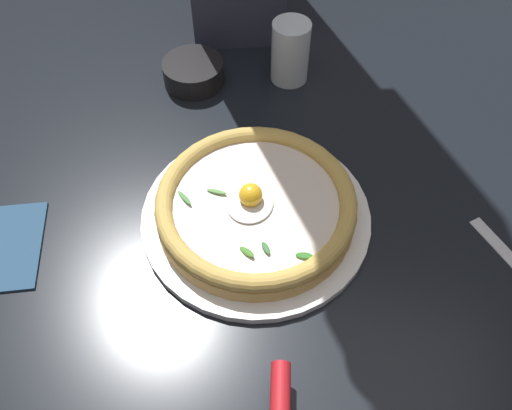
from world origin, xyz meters
The scene contains 6 objects.
ground_plane centered at (0.00, 0.00, -0.01)m, with size 2.40×2.40×0.03m, color black.
pizza_plate centered at (0.03, 0.04, 0.01)m, with size 0.32×0.32×0.01m, color white.
pizza centered at (0.03, 0.04, 0.03)m, with size 0.27×0.27×0.06m.
side_bowl centered at (-0.23, -0.13, 0.02)m, with size 0.10×0.10×0.04m, color black.
drinking_glass centered at (-0.28, 0.02, 0.05)m, with size 0.06×0.06×0.11m.
folded_napkin centered at (0.15, -0.28, 0.00)m, with size 0.14×0.09×0.01m, color navy.
Camera 1 is at (0.45, 0.13, 0.61)m, focal length 37.07 mm.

